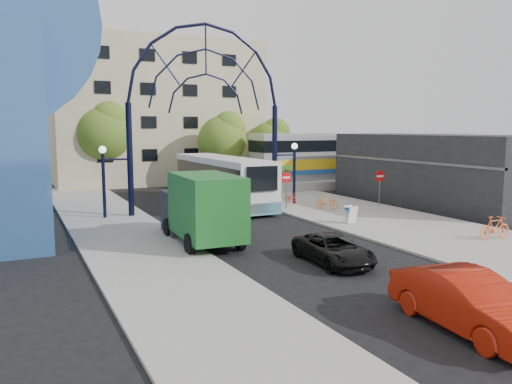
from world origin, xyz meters
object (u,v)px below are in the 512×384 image
tree_north_a (224,138)px  tree_north_c (271,140)px  street_name_sign (287,178)px  city_bus (222,180)px  gateway_arch (206,79)px  bike_far_b (495,228)px  bike_near_b (327,202)px  bike_near_a (291,198)px  train_car (371,155)px  tree_north_b (104,130)px  black_suv (333,249)px  green_truck (201,208)px  red_sedan (468,302)px  do_not_enter_sign (380,180)px  stop_sign (286,181)px  sandwich_board (351,212)px

tree_north_a → tree_north_c: size_ratio=1.08×
street_name_sign → city_bus: size_ratio=0.22×
gateway_arch → bike_far_b: gateway_arch is taller
street_name_sign → bike_near_b: size_ratio=1.68×
gateway_arch → tree_north_a: (6.12, 11.93, -3.95)m
bike_near_a → bike_far_b: size_ratio=0.86×
train_car → tree_north_c: (-7.88, 5.93, 1.37)m
city_bus → tree_north_a: bearing=66.4°
tree_north_a → tree_north_b: bearing=158.2°
gateway_arch → bike_far_b: 18.91m
bike_near_a → black_suv: bearing=-114.5°
green_truck → red_sedan: 13.41m
do_not_enter_sign → bike_far_b: do_not_enter_sign is taller
stop_sign → city_bus: (-2.89, 4.12, -0.20)m
train_car → sandwich_board: bearing=-131.9°
gateway_arch → do_not_enter_sign: bearing=-20.0°
tree_north_c → bike_far_b: 28.66m
tree_north_b → do_not_enter_sign: bearing=-53.3°
tree_north_a → city_bus: 11.04m
train_car → do_not_enter_sign: bearing=-126.9°
red_sedan → bike_near_b: red_sedan is taller
red_sedan → bike_near_a: red_sedan is taller
gateway_arch → street_name_sign: 8.38m
tree_north_c → green_truck: tree_north_c is taller
tree_north_a → black_suv: (-6.06, -26.18, -4.02)m
bike_near_a → bike_far_b: bearing=-78.6°
street_name_sign → black_suv: bearing=-111.8°
tree_north_b → bike_near_b: 22.65m
red_sedan → tree_north_c: bearing=75.4°
tree_north_a → green_truck: size_ratio=1.04×
gateway_arch → tree_north_b: (-3.88, 15.93, -3.29)m
tree_north_c → tree_north_a: bearing=-161.6°
tree_north_a → tree_north_c: tree_north_a is taller
bike_near_a → do_not_enter_sign: bearing=-41.3°
stop_sign → street_name_sign: bearing=56.4°
gateway_arch → green_truck: (-3.51, -8.42, -6.88)m
gateway_arch → sandwich_board: gateway_arch is taller
do_not_enter_sign → tree_north_b: (-14.88, 19.93, 3.29)m
stop_sign → black_suv: stop_sign is taller
do_not_enter_sign → tree_north_a: tree_north_a is taller
city_bus → street_name_sign: bearing=-47.2°
gateway_arch → street_name_sign: bearing=-15.1°
city_bus → stop_sign: bearing=-55.3°
green_truck → red_sedan: (2.94, -13.05, -0.87)m
black_suv → bike_far_b: bearing=2.6°
do_not_enter_sign → tree_north_a: size_ratio=0.35×
street_name_sign → city_bus: (-3.29, 3.52, -0.34)m
city_bus → bike_near_b: (5.27, -5.40, -1.17)m
do_not_enter_sign → sandwich_board: size_ratio=2.51×
tree_north_a → tree_north_c: 6.33m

